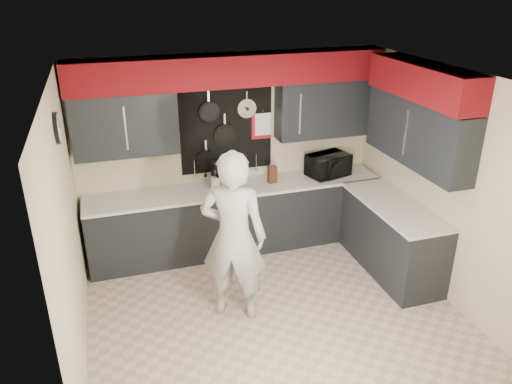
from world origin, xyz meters
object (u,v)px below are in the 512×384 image
object	(u,v)px
microwave	(328,165)
utensil_crock	(216,183)
knife_block	(272,174)
coffee_maker	(219,174)
person	(234,237)

from	to	relation	value
microwave	utensil_crock	world-z (taller)	microwave
knife_block	coffee_maker	distance (m)	0.71
person	microwave	bearing A→B (deg)	-114.86
coffee_maker	person	xyz separation A→B (m)	(-0.20, -1.44, -0.14)
microwave	coffee_maker	size ratio (longest dim) A/B	1.61
utensil_crock	microwave	bearing A→B (deg)	-0.22
knife_block	utensil_crock	xyz separation A→B (m)	(-0.77, 0.01, -0.04)
utensil_crock	coffee_maker	bearing A→B (deg)	43.62
person	knife_block	bearing A→B (deg)	-96.96
microwave	knife_block	distance (m)	0.81
knife_block	person	world-z (taller)	person
knife_block	coffee_maker	world-z (taller)	coffee_maker
knife_block	utensil_crock	size ratio (longest dim) A/B	1.44
knife_block	person	xyz separation A→B (m)	(-0.90, -1.37, -0.08)
microwave	utensil_crock	distance (m)	1.58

